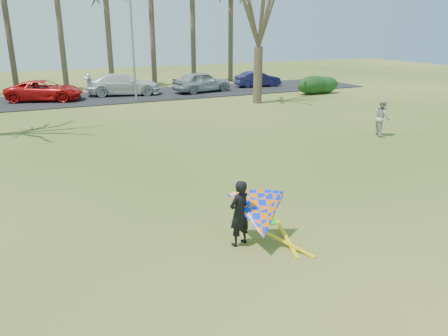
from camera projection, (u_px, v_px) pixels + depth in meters
name	position (u px, v px, depth m)	size (l,w,h in m)	color
ground	(253.00, 224.00, 12.53)	(100.00, 100.00, 0.00)	#255412
parking_strip	(102.00, 98.00, 34.12)	(46.00, 7.00, 0.06)	black
bare_tree_right	(259.00, 8.00, 29.98)	(6.27, 6.27, 9.21)	#453929
streetlight	(135.00, 39.00, 31.00)	(2.28, 0.18, 8.00)	gray
hedge_near	(313.00, 85.00, 35.77)	(3.01, 1.37, 1.51)	black
hedge_far	(325.00, 85.00, 36.27)	(2.53, 1.19, 1.41)	#153A17
car_2	(45.00, 91.00, 32.39)	(2.48, 5.39, 1.50)	red
car_3	(123.00, 84.00, 35.05)	(2.37, 5.82, 1.69)	silver
car_4	(202.00, 82.00, 36.63)	(2.01, 5.00, 1.70)	#99A0A6
car_5	(258.00, 79.00, 39.88)	(1.45, 4.14, 1.37)	#1A184A
pedestrian_a	(382.00, 118.00, 22.29)	(0.90, 0.70, 1.86)	#B5B5B0
kite_flyer	(257.00, 215.00, 11.09)	(2.13, 2.39, 2.02)	black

